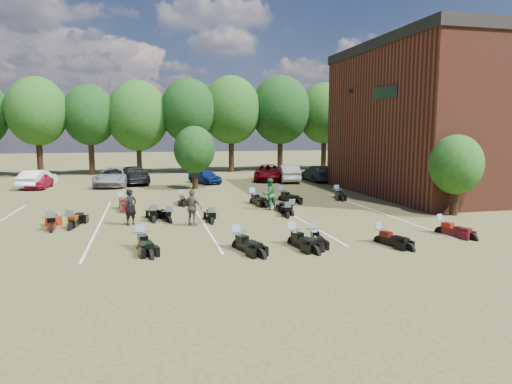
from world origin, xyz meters
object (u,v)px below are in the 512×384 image
object	(u,v)px
person_black	(131,207)
motorcycle_14	(121,208)
person_grey	(192,208)
motorcycle_7	(52,232)
car_4	(205,176)
motorcycle_3	(293,244)
person_green	(269,194)
car_0	(39,180)

from	to	relation	value
person_black	motorcycle_14	xyz separation A→B (m)	(-0.72, 5.13, -0.88)
person_grey	motorcycle_7	size ratio (longest dim) A/B	0.72
car_4	motorcycle_3	bearing A→B (deg)	-112.42
motorcycle_14	car_4	bearing A→B (deg)	45.30
motorcycle_3	motorcycle_14	world-z (taller)	motorcycle_14
person_grey	motorcycle_3	bearing A→B (deg)	168.31
person_green	person_grey	xyz separation A→B (m)	(-4.78, -3.52, -0.02)
car_4	car_0	bearing A→B (deg)	157.15
person_grey	motorcycle_14	xyz separation A→B (m)	(-3.61, 6.04, -0.89)
car_0	person_grey	world-z (taller)	person_grey
car_0	motorcycle_7	xyz separation A→B (m)	(4.02, -17.05, -0.63)
person_green	motorcycle_7	distance (m)	11.67
motorcycle_7	person_black	bearing A→B (deg)	-176.11
person_green	motorcycle_7	size ratio (longest dim) A/B	0.74
car_0	person_green	size ratio (longest dim) A/B	2.03
person_black	person_grey	size ratio (longest dim) A/B	0.99
car_0	motorcycle_14	world-z (taller)	car_0
car_0	person_grey	bearing A→B (deg)	-54.89
car_4	person_grey	distance (m)	17.90
car_4	motorcycle_3	size ratio (longest dim) A/B	1.67
car_0	person_green	world-z (taller)	person_green
person_green	person_grey	world-z (taller)	person_green
car_4	person_black	bearing A→B (deg)	-133.16
person_grey	motorcycle_7	bearing A→B (deg)	37.77
car_0	person_grey	size ratio (longest dim) A/B	2.09
person_black	person_green	bearing A→B (deg)	-18.09
person_black	motorcycle_14	size ratio (longest dim) A/B	0.73
motorcycle_3	motorcycle_14	size ratio (longest dim) A/B	0.94
motorcycle_3	person_black	bearing A→B (deg)	127.30
person_green	motorcycle_14	size ratio (longest dim) A/B	0.76
person_grey	motorcycle_7	world-z (taller)	person_grey
car_4	person_grey	xyz separation A→B (m)	(-2.80, -17.67, 0.25)
person_black	person_green	xyz separation A→B (m)	(7.67, 2.61, 0.03)
motorcycle_3	motorcycle_14	xyz separation A→B (m)	(-7.18, 10.59, 0.00)
motorcycle_7	motorcycle_14	size ratio (longest dim) A/B	1.03
car_4	motorcycle_3	distance (m)	22.25
person_grey	motorcycle_3	world-z (taller)	person_grey
car_4	motorcycle_7	distance (m)	19.69
person_black	motorcycle_7	bearing A→B (deg)	153.40
person_black	motorcycle_7	xyz separation A→B (m)	(-3.50, -0.64, -0.88)
car_0	motorcycle_14	distance (m)	13.18
car_0	motorcycle_14	bearing A→B (deg)	-54.81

